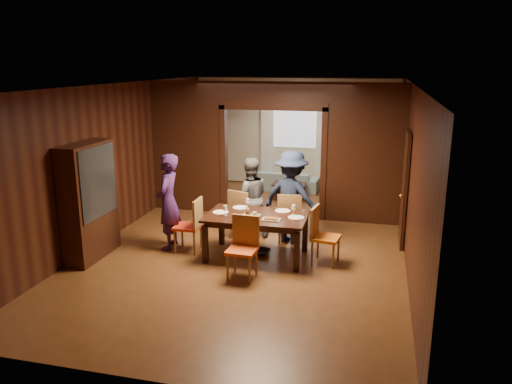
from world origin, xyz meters
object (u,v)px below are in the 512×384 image
(coffee_table, at_px, (289,191))
(chair_far_l, at_px, (244,214))
(dining_table, at_px, (257,236))
(person_purple, at_px, (168,202))
(chair_near, at_px, (242,249))
(person_grey, at_px, (250,198))
(person_navy, at_px, (291,197))
(sofa, at_px, (285,181))
(chair_right, at_px, (326,236))
(chair_left, at_px, (188,225))
(hutch, at_px, (89,201))
(chair_far_r, at_px, (290,217))

(coffee_table, xyz_separation_m, chair_far_l, (-0.36, -2.94, 0.28))
(dining_table, bearing_deg, person_purple, 177.92)
(chair_far_l, height_order, chair_near, same)
(person_grey, relative_size, person_navy, 0.90)
(coffee_table, bearing_deg, sofa, 106.86)
(chair_right, bearing_deg, person_navy, 48.44)
(person_navy, relative_size, dining_table, 1.01)
(chair_left, distance_m, chair_far_l, 1.20)
(person_grey, bearing_deg, coffee_table, -119.09)
(coffee_table, relative_size, chair_near, 0.82)
(person_grey, distance_m, chair_far_l, 0.32)
(dining_table, relative_size, chair_right, 1.77)
(person_grey, xyz_separation_m, dining_table, (0.38, -0.98, -0.40))
(sofa, xyz_separation_m, dining_table, (0.37, -4.68, 0.12))
(person_navy, distance_m, chair_left, 1.97)
(sofa, xyz_separation_m, chair_right, (1.56, -4.68, 0.23))
(chair_far_l, distance_m, hutch, 2.82)
(person_purple, height_order, chair_far_l, person_purple)
(sofa, xyz_separation_m, chair_left, (-0.89, -4.69, 0.23))
(person_purple, height_order, coffee_table, person_purple)
(chair_far_l, xyz_separation_m, chair_far_r, (0.89, -0.01, 0.00))
(coffee_table, relative_size, hutch, 0.40)
(coffee_table, bearing_deg, dining_table, -88.27)
(person_grey, height_order, chair_right, person_grey)
(sofa, xyz_separation_m, hutch, (-2.40, -5.35, 0.74))
(hutch, bearing_deg, person_purple, 32.86)
(chair_near, bearing_deg, coffee_table, 93.86)
(person_purple, bearing_deg, chair_right, 83.01)
(chair_left, distance_m, chair_near, 1.53)
(dining_table, distance_m, hutch, 2.92)
(dining_table, bearing_deg, person_grey, 111.06)
(dining_table, xyz_separation_m, chair_far_l, (-0.47, 0.89, 0.10))
(dining_table, distance_m, chair_far_r, 0.98)
(dining_table, height_order, chair_far_l, chair_far_l)
(person_purple, relative_size, hutch, 0.87)
(person_navy, relative_size, chair_left, 1.79)
(person_purple, xyz_separation_m, chair_right, (2.84, -0.06, -0.38))
(sofa, bearing_deg, person_purple, 76.68)
(chair_left, bearing_deg, person_navy, 117.04)
(dining_table, height_order, chair_right, chair_right)
(chair_far_r, height_order, chair_near, same)
(person_navy, height_order, dining_table, person_navy)
(sofa, bearing_deg, chair_left, 81.31)
(chair_near, height_order, hutch, hutch)
(chair_far_r, bearing_deg, chair_right, 123.57)
(person_navy, height_order, chair_far_r, person_navy)
(person_grey, bearing_deg, chair_far_r, 149.10)
(person_grey, bearing_deg, dining_table, 87.19)
(person_grey, relative_size, chair_far_l, 1.60)
(chair_left, distance_m, hutch, 1.72)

